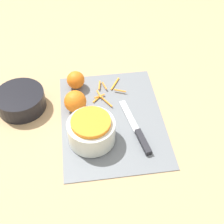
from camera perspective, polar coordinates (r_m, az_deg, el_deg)
The scene contains 8 objects.
ground_plane at distance 1.09m, azimuth -0.00°, elevation -1.28°, with size 4.00×4.00×0.00m, color tan.
cutting_board at distance 1.09m, azimuth -0.00°, elevation -1.18°, with size 0.47×0.35×0.01m.
bowl_speckled at distance 1.00m, azimuth -3.79°, elevation -3.34°, with size 0.15×0.15×0.09m.
bowl_dark at distance 1.16m, azimuth -16.36°, elevation 2.04°, with size 0.17×0.17×0.06m.
knife at distance 1.03m, azimuth 5.05°, elevation -4.19°, with size 0.25×0.07×0.02m.
orange_left at distance 1.09m, azimuth -6.74°, elevation 1.92°, with size 0.08×0.08×0.08m.
orange_right at distance 1.19m, azimuth -6.66°, elevation 5.84°, with size 0.07×0.07×0.07m.
peel_pile at distance 1.17m, azimuth -1.12°, elevation 3.74°, with size 0.16×0.13×0.01m.
Camera 1 is at (-0.72, 0.10, 0.82)m, focal length 50.00 mm.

